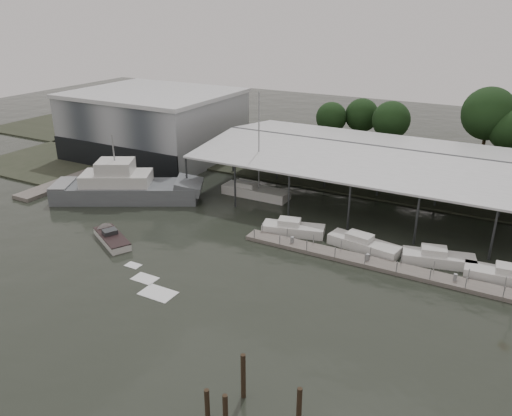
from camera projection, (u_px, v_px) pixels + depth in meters
The scene contains 13 objects.
ground at pixel (188, 274), 46.39m from camera, with size 200.00×200.00×0.00m, color black.
land_strip_far at pixel (342, 159), 80.46m from camera, with size 140.00×30.00×0.30m.
land_strip_west at pixel (104, 145), 88.46m from camera, with size 20.00×40.00×0.30m.
storage_warehouse at pixel (155, 124), 81.12m from camera, with size 24.50×20.50×10.50m.
covered_boat_shed at pixel (441, 160), 59.27m from camera, with size 58.24×24.00×6.96m.
trawler_dock at pixel (74, 179), 70.97m from camera, with size 3.00×18.00×0.50m.
floating_dock at pixel (377, 264), 47.78m from camera, with size 28.00×2.00×1.40m.
grey_trawler at pixel (127, 188), 63.67m from camera, with size 18.96×13.50×8.84m.
white_sailboat at pixel (255, 191), 65.05m from camera, with size 8.98×2.64×13.73m.
speedboat_underway at pixel (110, 237), 52.99m from camera, with size 16.49×9.60×2.00m.
moored_cruiser_0 at pixel (293, 229), 54.41m from camera, with size 7.05×3.81×1.70m.
moored_cruiser_1 at pixel (363, 244), 50.90m from camera, with size 7.65×3.37×1.70m.
moored_cruiser_2 at pixel (438, 258), 48.08m from camera, with size 7.04×3.67×1.70m.
Camera 1 is at (24.98, -32.60, 23.31)m, focal length 35.00 mm.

